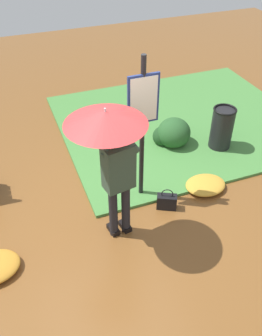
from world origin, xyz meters
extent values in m
plane|color=brown|center=(0.00, 0.00, 0.00)|extent=(18.00, 18.00, 0.00)
cube|color=#47843D|center=(-2.35, -2.26, 0.03)|extent=(4.80, 4.00, 0.05)
cylinder|color=black|center=(-0.28, 0.11, 0.43)|extent=(0.12, 0.12, 0.86)
cylinder|color=black|center=(-0.10, 0.11, 0.43)|extent=(0.12, 0.12, 0.86)
cube|color=black|center=(-0.28, 0.07, 0.04)|extent=(0.14, 0.23, 0.08)
cube|color=black|center=(-0.10, 0.07, 0.04)|extent=(0.14, 0.23, 0.08)
cube|color=#334738|center=(-0.19, 0.11, 1.18)|extent=(0.41, 0.30, 0.64)
sphere|color=tan|center=(-0.19, 0.11, 1.64)|extent=(0.20, 0.20, 0.20)
ellipsoid|color=black|center=(-0.19, 0.11, 1.67)|extent=(0.20, 0.20, 0.15)
cylinder|color=#334738|center=(-0.41, 0.08, 1.39)|extent=(0.18, 0.13, 0.18)
cylinder|color=#334738|center=(-0.37, 0.07, 1.48)|extent=(0.24, 0.11, 0.33)
cube|color=black|center=(-0.28, 0.09, 1.62)|extent=(0.07, 0.03, 0.14)
cylinder|color=#334738|center=(-0.03, 0.11, 1.42)|extent=(0.11, 0.10, 0.09)
cylinder|color=#334738|center=(-0.05, 0.12, 1.51)|extent=(0.10, 0.09, 0.23)
cylinder|color=#A5A5AD|center=(-0.05, 0.13, 1.83)|extent=(0.02, 0.02, 0.41)
cone|color=#B22D2D|center=(-0.05, 0.13, 1.92)|extent=(0.96, 0.96, 0.16)
sphere|color=#A5A5AD|center=(-0.05, 0.13, 2.03)|extent=(0.02, 0.02, 0.02)
cylinder|color=black|center=(-0.77, -0.52, 1.15)|extent=(0.07, 0.07, 2.30)
cube|color=navy|center=(-0.77, -0.51, 1.70)|extent=(0.44, 0.04, 0.70)
cube|color=silver|center=(-0.77, -0.49, 1.70)|extent=(0.38, 0.01, 0.64)
cube|color=black|center=(-1.02, -0.10, 0.12)|extent=(0.33, 0.26, 0.24)
torus|color=black|center=(-1.02, -0.10, 0.28)|extent=(0.17, 0.09, 0.18)
cylinder|color=black|center=(-2.62, -1.20, 0.40)|extent=(0.40, 0.40, 0.80)
torus|color=black|center=(-2.62, -1.20, 0.82)|extent=(0.42, 0.42, 0.04)
ellipsoid|color=#285628|center=(-1.85, -1.59, 0.28)|extent=(0.62, 0.62, 0.55)
ellipsoid|color=#1E421E|center=(-1.67, -1.68, 0.18)|extent=(0.37, 0.37, 0.37)
ellipsoid|color=gold|center=(-1.80, -0.28, 0.07)|extent=(0.67, 0.54, 0.15)
camera|label=1|loc=(0.91, 3.49, 3.98)|focal=39.17mm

